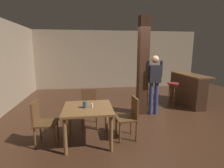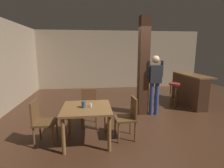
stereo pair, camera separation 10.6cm
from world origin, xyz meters
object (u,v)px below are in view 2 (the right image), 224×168
object	(u,v)px
chair_west	(41,120)
salt_shaker	(91,105)
dining_table	(87,113)
napkin_cup	(84,104)
bar_counter	(189,89)
standing_person	(155,81)
bar_stool_near	(174,89)
chair_east	(128,116)
chair_north	(89,105)

from	to	relation	value
chair_west	salt_shaker	xyz separation A→B (m)	(0.99, -0.02, 0.28)
dining_table	chair_west	size ratio (longest dim) A/B	1.09
dining_table	salt_shaker	bearing A→B (deg)	-6.03
napkin_cup	salt_shaker	distance (m)	0.14
bar_counter	standing_person	bearing A→B (deg)	-151.63
napkin_cup	bar_stool_near	bearing A→B (deg)	34.91
chair_east	bar_stool_near	distance (m)	2.75
napkin_cup	bar_counter	xyz separation A→B (m)	(3.51, 2.21, -0.27)
chair_east	standing_person	bearing A→B (deg)	51.53
chair_east	chair_west	xyz separation A→B (m)	(-1.77, -0.02, 0.00)
bar_counter	napkin_cup	bearing A→B (deg)	-147.81
chair_north	bar_counter	distance (m)	3.67
dining_table	bar_stool_near	world-z (taller)	bar_stool_near
napkin_cup	bar_stool_near	xyz separation A→B (m)	(2.87, 2.01, -0.21)
chair_west	salt_shaker	bearing A→B (deg)	-1.43
standing_person	bar_counter	size ratio (longest dim) A/B	0.99
chair_west	chair_north	xyz separation A→B (m)	(0.93, 0.86, 0.00)
dining_table	bar_stool_near	xyz separation A→B (m)	(2.82, 1.98, -0.02)
chair_west	standing_person	world-z (taller)	standing_person
dining_table	bar_stool_near	distance (m)	3.44
dining_table	chair_west	distance (m)	0.91
chair_east	chair_north	distance (m)	1.18
dining_table	chair_east	distance (m)	0.88
chair_east	chair_north	world-z (taller)	same
napkin_cup	bar_counter	world-z (taller)	bar_counter
bar_stool_near	chair_north	bearing A→B (deg)	-158.33
bar_counter	bar_stool_near	size ratio (longest dim) A/B	2.16
salt_shaker	standing_person	world-z (taller)	standing_person
standing_person	salt_shaker	bearing A→B (deg)	-143.38
chair_east	napkin_cup	distance (m)	0.97
napkin_cup	standing_person	world-z (taller)	standing_person
dining_table	napkin_cup	world-z (taller)	napkin_cup
chair_north	standing_person	xyz separation A→B (m)	(1.88, 0.48, 0.50)
dining_table	salt_shaker	world-z (taller)	salt_shaker
bar_counter	bar_stool_near	bearing A→B (deg)	-162.23
standing_person	bar_counter	xyz separation A→B (m)	(1.55, 0.84, -0.47)
dining_table	salt_shaker	distance (m)	0.18
bar_counter	chair_east	bearing A→B (deg)	-140.35
chair_east	standing_person	xyz separation A→B (m)	(1.04, 1.31, 0.50)
chair_east	chair_west	world-z (taller)	same
chair_west	bar_stool_near	distance (m)	4.21
dining_table	chair_east	size ratio (longest dim) A/B	1.09
chair_north	chair_west	bearing A→B (deg)	-137.51
salt_shaker	bar_stool_near	world-z (taller)	salt_shaker
chair_north	chair_east	bearing A→B (deg)	-44.83
bar_counter	chair_west	bearing A→B (deg)	-153.56
chair_east	chair_north	bearing A→B (deg)	135.17
dining_table	chair_north	size ratio (longest dim) A/B	1.09
chair_west	standing_person	distance (m)	3.15
chair_east	standing_person	size ratio (longest dim) A/B	0.52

